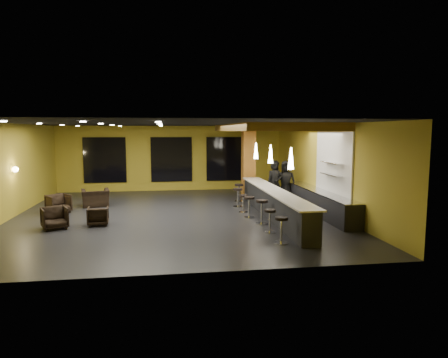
{
  "coord_description": "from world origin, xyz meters",
  "views": [
    {
      "loc": [
        -0.31,
        -15.28,
        3.21
      ],
      "look_at": [
        2.0,
        0.5,
        1.3
      ],
      "focal_mm": 32.0,
      "sensor_mm": 36.0,
      "label": 1
    }
  ],
  "objects": [
    {
      "name": "bar_stool_1",
      "position": [
        2.93,
        -3.21,
        0.48
      ],
      "size": [
        0.38,
        0.38,
        0.75
      ],
      "rotation": [
        0.0,
        0.0,
        0.11
      ],
      "color": "silver",
      "rests_on": "floor"
    },
    {
      "name": "pendant_2",
      "position": [
        3.65,
        2.0,
        2.35
      ],
      "size": [
        0.2,
        0.2,
        0.7
      ],
      "primitive_type": "cone",
      "color": "white",
      "rests_on": "wood_soffit"
    },
    {
      "name": "column",
      "position": [
        3.65,
        3.6,
        1.75
      ],
      "size": [
        0.6,
        0.6,
        3.5
      ],
      "primitive_type": "cube",
      "color": "#925C20",
      "rests_on": "floor"
    },
    {
      "name": "wall_sconce",
      "position": [
        -5.88,
        0.5,
        1.8
      ],
      "size": [
        0.22,
        0.22,
        0.22
      ],
      "primitive_type": "sphere",
      "color": "#FFE5B2",
      "rests_on": "wall_left"
    },
    {
      "name": "tile_backsplash",
      "position": [
        5.96,
        -1.0,
        2.0
      ],
      "size": [
        0.06,
        3.2,
        2.4
      ],
      "primitive_type": "cube",
      "color": "white",
      "rests_on": "wall_right"
    },
    {
      "name": "armchair_c",
      "position": [
        -4.53,
        1.01,
        0.37
      ],
      "size": [
        1.11,
        1.12,
        0.74
      ],
      "primitive_type": "imported",
      "rotation": [
        0.0,
        0.0,
        0.63
      ],
      "color": "black",
      "rests_on": "floor"
    },
    {
      "name": "bar_stool_2",
      "position": [
        2.96,
        -1.99,
        0.54
      ],
      "size": [
        0.43,
        0.43,
        0.85
      ],
      "rotation": [
        0.0,
        0.0,
        -0.36
      ],
      "color": "silver",
      "rests_on": "floor"
    },
    {
      "name": "prep_counter",
      "position": [
        5.65,
        -0.5,
        0.43
      ],
      "size": [
        0.7,
        6.0,
        0.86
      ],
      "primitive_type": "cube",
      "color": "black",
      "rests_on": "floor"
    },
    {
      "name": "window_left",
      "position": [
        -3.5,
        6.44,
        1.7
      ],
      "size": [
        2.2,
        0.06,
        2.4
      ],
      "primitive_type": "cube",
      "color": "black",
      "rests_on": "wall_back"
    },
    {
      "name": "staff_a",
      "position": [
        4.48,
        1.84,
        0.92
      ],
      "size": [
        0.71,
        0.51,
        1.85
      ],
      "primitive_type": "imported",
      "rotation": [
        0.0,
        0.0,
        -0.1
      ],
      "color": "black",
      "rests_on": "floor"
    },
    {
      "name": "wall_right",
      "position": [
        6.05,
        0.0,
        1.75
      ],
      "size": [
        0.1,
        13.0,
        3.5
      ],
      "primitive_type": "cube",
      "color": "#A99426",
      "rests_on": "floor"
    },
    {
      "name": "bar_stool_5",
      "position": [
        2.7,
        1.22,
        0.51
      ],
      "size": [
        0.41,
        0.41,
        0.8
      ],
      "rotation": [
        0.0,
        0.0,
        -0.38
      ],
      "color": "silver",
      "rests_on": "floor"
    },
    {
      "name": "wall_shelf_lower",
      "position": [
        5.82,
        -1.2,
        1.6
      ],
      "size": [
        0.3,
        1.5,
        0.03
      ],
      "primitive_type": "cube",
      "color": "silver",
      "rests_on": "wall_right"
    },
    {
      "name": "bar_stool_6",
      "position": [
        2.98,
        2.49,
        0.52
      ],
      "size": [
        0.41,
        0.41,
        0.81
      ],
      "rotation": [
        0.0,
        0.0,
        -0.25
      ],
      "color": "silver",
      "rests_on": "floor"
    },
    {
      "name": "wall_back",
      "position": [
        0.0,
        6.55,
        1.75
      ],
      "size": [
        12.0,
        0.1,
        3.5
      ],
      "primitive_type": "cube",
      "color": "#A99426",
      "rests_on": "floor"
    },
    {
      "name": "bar_counter",
      "position": [
        3.65,
        -1.0,
        0.5
      ],
      "size": [
        0.6,
        8.0,
        1.0
      ],
      "primitive_type": "cube",
      "color": "black",
      "rests_on": "floor"
    },
    {
      "name": "armchair_b",
      "position": [
        -2.65,
        -1.34,
        0.32
      ],
      "size": [
        0.73,
        0.75,
        0.63
      ],
      "primitive_type": "imported",
      "rotation": [
        0.0,
        0.0,
        3.22
      ],
      "color": "black",
      "rests_on": "floor"
    },
    {
      "name": "floor",
      "position": [
        0.0,
        0.0,
        -0.05
      ],
      "size": [
        12.0,
        13.0,
        0.1
      ],
      "primitive_type": "cube",
      "color": "black",
      "rests_on": "ground"
    },
    {
      "name": "bar_stool_3",
      "position": [
        2.74,
        -0.94,
        0.51
      ],
      "size": [
        0.4,
        0.4,
        0.79
      ],
      "rotation": [
        0.0,
        0.0,
        0.2
      ],
      "color": "silver",
      "rests_on": "floor"
    },
    {
      "name": "wall_front",
      "position": [
        0.0,
        -6.55,
        1.75
      ],
      "size": [
        12.0,
        0.1,
        3.5
      ],
      "primitive_type": "cube",
      "color": "#A99426",
      "rests_on": "floor"
    },
    {
      "name": "bar_top",
      "position": [
        3.65,
        -1.0,
        1.02
      ],
      "size": [
        0.78,
        8.1,
        0.05
      ],
      "primitive_type": "cube",
      "color": "silver",
      "rests_on": "bar_counter"
    },
    {
      "name": "wall_left",
      "position": [
        -6.05,
        0.0,
        1.75
      ],
      "size": [
        0.1,
        13.0,
        3.5
      ],
      "primitive_type": "cube",
      "color": "#A99426",
      "rests_on": "floor"
    },
    {
      "name": "window_center",
      "position": [
        0.0,
        6.44,
        1.7
      ],
      "size": [
        2.2,
        0.06,
        2.4
      ],
      "primitive_type": "cube",
      "color": "black",
      "rests_on": "wall_back"
    },
    {
      "name": "wall_shelf_upper",
      "position": [
        5.82,
        -1.2,
        2.05
      ],
      "size": [
        0.3,
        1.5,
        0.03
      ],
      "primitive_type": "cube",
      "color": "silver",
      "rests_on": "wall_right"
    },
    {
      "name": "pendant_1",
      "position": [
        3.65,
        -0.5,
        2.35
      ],
      "size": [
        0.2,
        0.2,
        0.7
      ],
      "primitive_type": "cone",
      "color": "white",
      "rests_on": "wood_soffit"
    },
    {
      "name": "prep_top",
      "position": [
        5.65,
        -0.5,
        0.89
      ],
      "size": [
        0.72,
        6.0,
        0.03
      ],
      "primitive_type": "cube",
      "color": "silver",
      "rests_on": "prep_counter"
    },
    {
      "name": "bar_stool_0",
      "position": [
        2.94,
        -4.46,
        0.5
      ],
      "size": [
        0.39,
        0.39,
        0.78
      ],
      "rotation": [
        0.0,
        0.0,
        0.34
      ],
      "color": "silver",
      "rests_on": "floor"
    },
    {
      "name": "window_right",
      "position": [
        3.0,
        6.44,
        1.7
      ],
      "size": [
        2.2,
        0.06,
        2.4
      ],
      "primitive_type": "cube",
      "color": "black",
      "rests_on": "wall_back"
    },
    {
      "name": "bar_stool_4",
      "position": [
        2.7,
        0.02,
        0.46
      ],
      "size": [
        0.36,
        0.36,
        0.72
      ],
      "rotation": [
        0.0,
        0.0,
        0.42
      ],
      "color": "silver",
      "rests_on": "floor"
    },
    {
      "name": "pendant_0",
      "position": [
        3.65,
        -3.0,
        2.35
      ],
      "size": [
        0.2,
        0.2,
        0.7
      ],
      "primitive_type": "cone",
      "color": "white",
      "rests_on": "wood_soffit"
    },
    {
      "name": "ceiling",
      "position": [
        0.0,
        0.0,
        3.55
      ],
      "size": [
        12.0,
        13.0,
        0.1
      ],
      "primitive_type": "cube",
      "color": "black"
    },
    {
      "name": "armchair_d",
      "position": [
        -3.33,
        2.27,
        0.37
      ],
      "size": [
        1.31,
        1.2,
        0.73
      ],
      "primitive_type": "imported",
      "rotation": [
        0.0,
        0.0,
        3.35
      ],
      "color": "black",
      "rests_on": "floor"
    },
    {
      "name": "staff_c",
      "position": [
        5.05,
        2.06,
        0.95
      ],
      "size": [
        1.01,
        0.75,
        1.89
      ],
      "primitive_type": "imported",
      "rotation": [
        0.0,
        0.0,
        -0.17
      ],
      "color": "black",
      "rests_on": "floor"
    },
    {
      "name": "wood_soffit",
      "position": [
        4.0,
        1.0,
        3.36
      ],
      "size": [
        3.6,
        8.0,
        0.28
      ],
      "primitive_type": "cube",
      "color": "olive",
      "rests_on": "ceiling"
    },
    {
      "name": "staff_b",
      "position": [
        4.7,
        2.4,
        0.94
      ],
      "size": [
        1.11,
        0.99,
        1.87
      ],
      "primitive_type": "imported",
      "rotation": [
        0.0,
        0.0,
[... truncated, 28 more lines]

